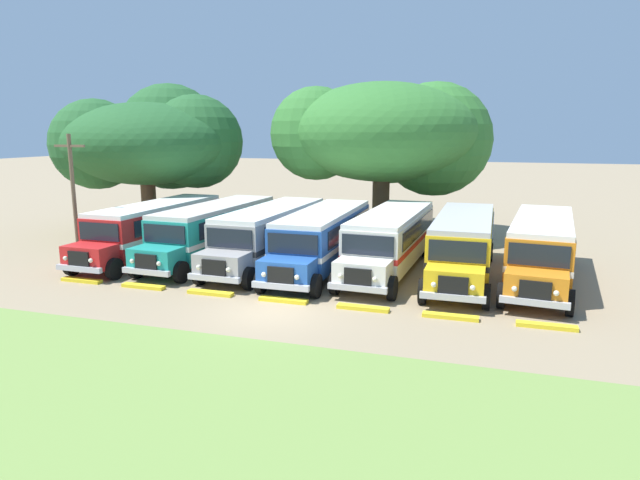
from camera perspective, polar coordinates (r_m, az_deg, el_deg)
The scene contains 19 objects.
ground_plane at distance 20.85m, azimuth -5.10°, elevation -7.41°, with size 220.00×220.00×0.00m, color #937F60.
foreground_grass_strip at distance 15.08m, azimuth -15.89°, elevation -15.36°, with size 80.00×8.65×0.01m, color olive.
parked_bus_slot_0 at distance 31.00m, azimuth -16.72°, elevation 1.33°, with size 2.87×10.86×2.82m.
parked_bus_slot_1 at distance 29.64m, azimuth -10.94°, elevation 1.17°, with size 3.06×10.89×2.82m.
parked_bus_slot_2 at distance 28.18m, azimuth -5.19°, elevation 0.81°, with size 2.91×10.87×2.82m.
parked_bus_slot_3 at distance 26.94m, azimuth 0.28°, elevation 0.38°, with size 2.76×10.85×2.82m.
parked_bus_slot_4 at distance 26.82m, azimuth 7.36°, elevation 0.23°, with size 3.06×10.89×2.82m.
parked_bus_slot_5 at distance 26.34m, azimuth 14.64°, elevation -0.24°, with size 2.70×10.84×2.82m.
parked_bus_slot_6 at distance 26.62m, azimuth 21.98°, elevation -0.58°, with size 3.61×10.98×2.82m.
curb_wheelstop_0 at distance 26.93m, azimuth -23.49°, elevation -3.86°, with size 2.00×0.36×0.15m, color yellow.
curb_wheelstop_1 at distance 24.96m, azimuth -17.85°, elevation -4.60°, with size 2.00×0.36×0.15m, color yellow.
curb_wheelstop_2 at distance 23.27m, azimuth -11.30°, elevation -5.41°, with size 2.00×0.36×0.15m, color yellow.
curb_wheelstop_3 at distance 21.93m, azimuth -3.83°, elevation -6.24°, with size 2.00×0.36×0.15m, color yellow.
curb_wheelstop_4 at distance 21.01m, azimuth 4.48°, elevation -7.04°, with size 2.00×0.36×0.15m, color yellow.
curb_wheelstop_5 at distance 20.57m, azimuth 13.37°, elevation -7.73°, with size 2.00×0.36×0.15m, color yellow.
curb_wheelstop_6 at distance 20.62m, azimuth 22.45°, elevation -8.24°, with size 2.00×0.36×0.15m, color yellow.
broad_shade_tree at distance 36.16m, azimuth 7.04°, elevation 10.74°, with size 13.66×12.42×9.75m.
secondary_tree at distance 38.86m, azimuth -16.83°, elevation 9.74°, with size 12.08×11.51×9.92m.
utility_pole at distance 30.69m, azimuth -24.19°, elevation 4.36°, with size 1.80×0.20×6.53m.
Camera 1 is at (7.72, -18.19, 6.64)m, focal length 30.85 mm.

